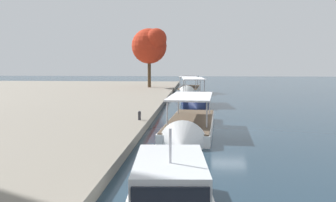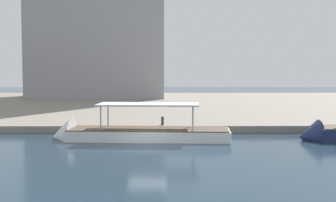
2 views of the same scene
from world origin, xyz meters
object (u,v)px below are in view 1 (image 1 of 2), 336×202
object	(u,v)px
mooring_bollard_0	(139,115)
tour_boat_2	(189,129)
tree_2	(150,46)
tour_boat_4	(189,91)
tour_boat_3	(193,102)

from	to	relation	value
mooring_bollard_0	tour_boat_2	bearing A→B (deg)	-120.02
tree_2	tour_boat_4	bearing A→B (deg)	-131.38
tour_boat_3	tour_boat_4	size ratio (longest dim) A/B	0.96
tour_boat_3	tree_2	world-z (taller)	tree_2
tour_boat_4	tree_2	size ratio (longest dim) A/B	1.23
tour_boat_4	tour_boat_2	bearing A→B (deg)	4.08
tour_boat_2	tree_2	xyz separation A→B (m)	(39.99, 7.64, 7.69)
mooring_bollard_0	tree_2	size ratio (longest dim) A/B	0.07
tour_boat_3	tree_2	bearing A→B (deg)	-164.16
tour_boat_4	mooring_bollard_0	size ratio (longest dim) A/B	18.29
tour_boat_2	tour_boat_3	xyz separation A→B (m)	(17.63, -0.25, 0.10)
tour_boat_4	mooring_bollard_0	bearing A→B (deg)	-2.89
tree_2	mooring_bollard_0	bearing A→B (deg)	-174.31
tour_boat_4	tree_2	distance (m)	12.15
tour_boat_3	tour_boat_4	world-z (taller)	tour_boat_3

